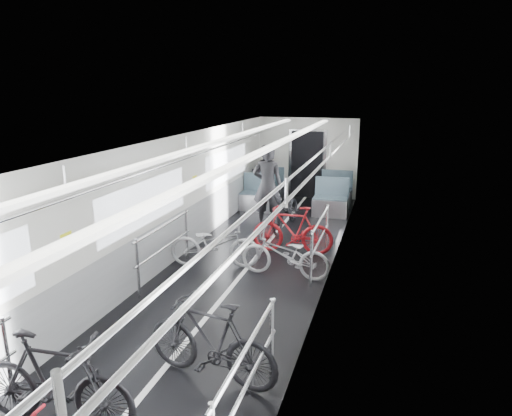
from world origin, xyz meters
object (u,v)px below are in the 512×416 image
(bike_aisle, at_px, (287,210))
(bike_left_far, at_px, (215,244))
(bike_right_mid, at_px, (285,254))
(bike_right_near, at_px, (211,340))
(bike_right_far, at_px, (292,230))
(bike_left_mid, at_px, (55,381))
(person_standing, at_px, (268,186))
(person_seated, at_px, (265,174))

(bike_aisle, bearing_deg, bike_left_far, -101.51)
(bike_right_mid, height_order, bike_aisle, bike_aisle)
(bike_right_near, distance_m, bike_right_mid, 3.13)
(bike_left_far, height_order, bike_right_mid, bike_left_far)
(bike_right_near, bearing_deg, bike_aisle, -166.19)
(bike_aisle, bearing_deg, bike_right_far, -68.86)
(bike_left_far, bearing_deg, bike_left_mid, 169.20)
(person_standing, bearing_deg, bike_left_mid, 83.92)
(bike_left_mid, relative_size, bike_left_far, 1.01)
(bike_left_far, bearing_deg, bike_right_far, -59.93)
(bike_left_mid, bearing_deg, bike_right_far, -16.20)
(bike_right_mid, bearing_deg, bike_left_mid, -14.07)
(bike_right_near, height_order, person_standing, person_standing)
(bike_left_far, relative_size, person_standing, 0.85)
(bike_right_near, distance_m, person_standing, 6.12)
(person_standing, bearing_deg, bike_right_far, 115.70)
(bike_left_far, xyz_separation_m, bike_right_mid, (1.37, -0.11, -0.02))
(bike_left_mid, distance_m, bike_right_mid, 4.46)
(bike_aisle, bearing_deg, bike_left_mid, -91.47)
(bike_left_mid, xyz_separation_m, bike_aisle, (0.70, 7.06, -0.05))
(bike_right_mid, xyz_separation_m, bike_aisle, (-0.61, 2.80, 0.05))
(bike_right_mid, bearing_deg, person_seated, -157.76)
(person_standing, relative_size, person_seated, 1.17)
(bike_aisle, distance_m, person_seated, 2.55)
(bike_right_mid, xyz_separation_m, person_seated, (-1.76, 5.05, 0.42))
(bike_right_far, relative_size, person_standing, 0.83)
(bike_left_mid, relative_size, person_standing, 0.86)
(bike_left_mid, bearing_deg, person_seated, -1.22)
(bike_right_near, bearing_deg, person_seated, -159.53)
(bike_aisle, bearing_deg, bike_right_near, -81.21)
(bike_right_mid, xyz_separation_m, person_standing, (-1.11, 2.90, 0.57))
(bike_right_far, relative_size, person_seated, 0.97)
(bike_left_mid, height_order, person_standing, person_standing)
(bike_right_near, distance_m, bike_aisle, 5.94)
(bike_left_mid, xyz_separation_m, bike_right_mid, (1.31, 4.26, -0.09))
(bike_left_mid, height_order, bike_aisle, bike_left_mid)
(bike_right_near, xyz_separation_m, person_standing, (-0.97, 6.02, 0.49))
(bike_right_far, relative_size, bike_aisle, 0.92)
(person_standing, bearing_deg, bike_right_near, 94.72)
(bike_left_far, relative_size, bike_right_near, 1.00)
(bike_left_mid, relative_size, bike_right_mid, 1.06)
(bike_right_far, distance_m, bike_aisle, 1.66)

